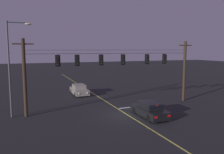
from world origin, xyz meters
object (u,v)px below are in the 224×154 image
Objects in this scene: traffic_light_left_inner at (78,60)px; traffic_light_right_inner at (123,60)px; traffic_light_leftmost at (58,61)px; car_waiting_near_lane at (149,110)px; car_oncoming_lead at (79,90)px; traffic_light_centre at (102,60)px; traffic_light_rightmost at (147,59)px; street_lamp_corner at (12,61)px; traffic_light_far_right at (165,59)px.

traffic_light_left_inner and traffic_light_right_inner have the same top height.
car_waiting_near_lane is at bearing -29.48° from traffic_light_leftmost.
car_waiting_near_lane is at bearing -73.99° from car_oncoming_lead.
traffic_light_right_inner is at bearing 0.00° from traffic_light_centre.
traffic_light_rightmost is 0.14× the size of street_lamp_corner.
traffic_light_centre is at bearing 180.00° from traffic_light_rightmost.
traffic_light_centre is 1.00× the size of traffic_light_rightmost.
street_lamp_corner reaches higher than car_waiting_near_lane.
traffic_light_right_inner is 1.00× the size of traffic_light_far_right.
traffic_light_left_inner is 0.14× the size of street_lamp_corner.
traffic_light_rightmost is at bearing 0.00° from traffic_light_leftmost.
traffic_light_rightmost is 0.28× the size of car_waiting_near_lane.
traffic_light_centre is at bearing 0.00° from traffic_light_leftmost.
traffic_light_right_inner reaches higher than car_oncoming_lead.
car_waiting_near_lane is at bearing -21.24° from street_lamp_corner.
street_lamp_corner is (-16.03, 0.22, 0.05)m from traffic_light_far_right.
traffic_light_leftmost is 0.28× the size of car_oncoming_lead.
street_lamp_corner is at bearing 178.86° from traffic_light_right_inner.
car_oncoming_lead is (-5.81, 8.30, -4.46)m from traffic_light_rightmost.
traffic_light_rightmost is (7.87, 0.00, 0.00)m from traffic_light_left_inner.
traffic_light_centre is at bearing -87.02° from car_oncoming_lead.
street_lamp_corner is at bearing 179.23° from traffic_light_far_right.
car_waiting_near_lane is (-2.21, -4.26, -4.46)m from traffic_light_rightmost.
traffic_light_left_inner is 1.00× the size of traffic_light_right_inner.
traffic_light_rightmost is 1.00× the size of traffic_light_far_right.
traffic_light_right_inner is at bearing 0.00° from traffic_light_left_inner.
street_lamp_corner reaches higher than traffic_light_left_inner.
traffic_light_far_right reaches higher than car_oncoming_lead.
traffic_light_leftmost is 1.00× the size of traffic_light_centre.
traffic_light_rightmost reaches higher than car_oncoming_lead.
traffic_light_far_right is (2.29, 0.00, 0.00)m from traffic_light_rightmost.
traffic_light_left_inner is 0.28× the size of car_waiting_near_lane.
street_lamp_corner is (-11.53, 4.48, 4.51)m from car_waiting_near_lane.
traffic_light_far_right is at bearing -0.77° from street_lamp_corner.
car_oncoming_lead is at bearing 92.98° from traffic_light_centre.
car_oncoming_lead is at bearing 109.19° from traffic_light_right_inner.
traffic_light_right_inner is 10.82m from street_lamp_corner.
traffic_light_leftmost and traffic_light_rightmost have the same top height.
traffic_light_leftmost is at bearing 180.00° from traffic_light_right_inner.
street_lamp_corner is (-5.86, 0.22, 0.05)m from traffic_light_left_inner.
traffic_light_rightmost is at bearing 0.00° from traffic_light_left_inner.
traffic_light_far_right is 0.28× the size of car_waiting_near_lane.
traffic_light_far_right is (7.67, 0.00, 0.00)m from traffic_light_centre.
car_oncoming_lead is at bearing 125.00° from traffic_light_rightmost.
traffic_light_centre is 7.67m from traffic_light_far_right.
traffic_light_left_inner is 4.95m from traffic_light_right_inner.
traffic_light_centre is at bearing 0.00° from traffic_light_left_inner.
traffic_light_leftmost is 1.00× the size of traffic_light_rightmost.
car_oncoming_lead is (-2.89, 8.30, -4.46)m from traffic_light_right_inner.
traffic_light_leftmost reaches higher than car_waiting_near_lane.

